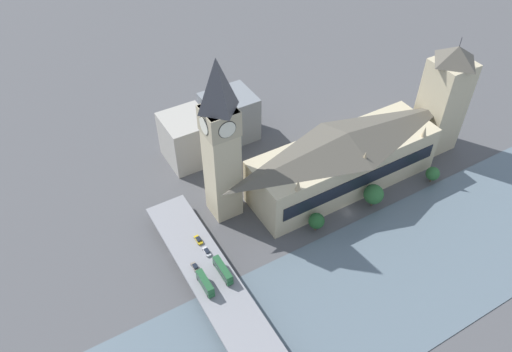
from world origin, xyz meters
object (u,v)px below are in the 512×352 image
object	(u,v)px
parliament_hall	(344,159)
double_decker_bus_lead	(223,270)
victoria_tower	(443,99)
car_northbound_mid	(195,267)
car_northbound_tail	(207,252)
double_decker_bus_mid	(205,283)
road_bridge	(253,346)
clock_tower	(220,140)
car_southbound_tail	(198,240)

from	to	relation	value
parliament_hall	double_decker_bus_lead	xyz separation A→B (m)	(-21.49, 69.76, -5.31)
victoria_tower	car_northbound_mid	distance (m)	133.78
double_decker_bus_lead	car_northbound_tail	world-z (taller)	double_decker_bus_lead
double_decker_bus_mid	car_northbound_mid	distance (m)	9.68
road_bridge	victoria_tower	bearing A→B (deg)	-68.57
road_bridge	double_decker_bus_mid	distance (m)	27.37
parliament_hall	clock_tower	bearing A→B (deg)	77.29
car_southbound_tail	double_decker_bus_lead	bearing A→B (deg)	-176.90
road_bridge	car_northbound_tail	world-z (taller)	car_northbound_tail
victoria_tower	parliament_hall	bearing A→B (deg)	90.06
double_decker_bus_mid	car_southbound_tail	size ratio (longest dim) A/B	2.24
double_decker_bus_lead	car_northbound_tail	bearing A→B (deg)	3.62
car_southbound_tail	clock_tower	bearing A→B (deg)	-51.69
victoria_tower	car_northbound_tail	size ratio (longest dim) A/B	12.35
double_decker_bus_lead	car_northbound_mid	world-z (taller)	double_decker_bus_lead
double_decker_bus_lead	double_decker_bus_mid	size ratio (longest dim) A/B	1.13
clock_tower	car_southbound_tail	distance (m)	39.10
victoria_tower	car_northbound_mid	size ratio (longest dim) A/B	13.09
car_northbound_mid	car_northbound_tail	size ratio (longest dim) A/B	0.94
clock_tower	road_bridge	size ratio (longest dim) A/B	0.49
parliament_hall	victoria_tower	bearing A→B (deg)	-89.94
double_decker_bus_lead	car_southbound_tail	distance (m)	18.47
car_northbound_tail	clock_tower	bearing A→B (deg)	-40.69
double_decker_bus_mid	road_bridge	bearing A→B (deg)	-172.02
car_southbound_tail	car_northbound_tail	bearing A→B (deg)	-177.79
parliament_hall	clock_tower	world-z (taller)	clock_tower
double_decker_bus_mid	car_northbound_mid	size ratio (longest dim) A/B	2.37
clock_tower	car_southbound_tail	xyz separation A→B (m)	(-14.85, 18.79, -30.90)
road_bridge	double_decker_bus_lead	distance (m)	29.32
car_northbound_tail	car_southbound_tail	xyz separation A→B (m)	(6.70, 0.26, -0.00)
parliament_hall	victoria_tower	xyz separation A→B (m)	(0.06, -54.38, 12.16)
parliament_hall	car_northbound_mid	size ratio (longest dim) A/B	19.58
car_northbound_mid	car_southbound_tail	size ratio (longest dim) A/B	0.95
car_northbound_mid	car_southbound_tail	xyz separation A→B (m)	(10.85, -6.51, 0.00)
parliament_hall	car_northbound_tail	world-z (taller)	parliament_hall
road_bridge	double_decker_bus_mid	size ratio (longest dim) A/B	14.31
parliament_hall	car_northbound_mid	distance (m)	78.84
parliament_hall	clock_tower	distance (m)	58.34
victoria_tower	car_northbound_tail	bearing A→B (deg)	94.53
victoria_tower	double_decker_bus_lead	bearing A→B (deg)	99.85
clock_tower	road_bridge	world-z (taller)	clock_tower
road_bridge	car_southbound_tail	bearing A→B (deg)	-3.81
road_bridge	double_decker_bus_mid	world-z (taller)	double_decker_bus_mid
car_northbound_mid	car_northbound_tail	bearing A→B (deg)	-58.55
parliament_hall	car_northbound_mid	bearing A→B (deg)	100.25
double_decker_bus_mid	car_southbound_tail	world-z (taller)	double_decker_bus_mid
victoria_tower	car_northbound_tail	xyz separation A→B (m)	(-9.89, 124.87, -19.24)
double_decker_bus_mid	car_northbound_tail	size ratio (longest dim) A/B	2.23
car_northbound_tail	road_bridge	bearing A→B (deg)	175.19
double_decker_bus_mid	car_northbound_mid	world-z (taller)	double_decker_bus_mid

